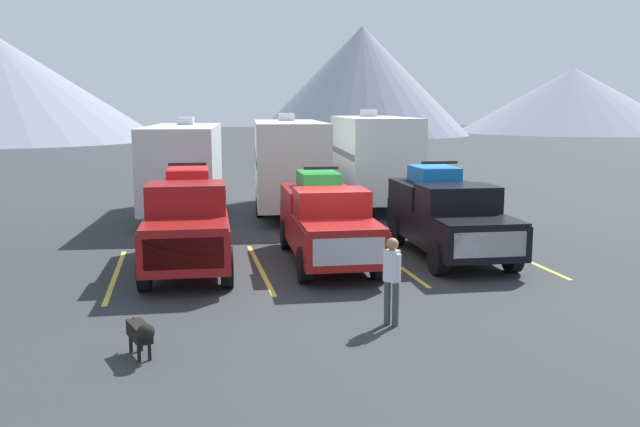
# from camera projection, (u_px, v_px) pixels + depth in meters

# --- Properties ---
(ground_plane) EXTENTS (240.00, 240.00, 0.00)m
(ground_plane) POSITION_uv_depth(u_px,v_px,m) (334.00, 271.00, 17.12)
(ground_plane) COLOR #2D3033
(pickup_truck_a) EXTENTS (2.32, 5.79, 2.62)m
(pickup_truck_a) POSITION_uv_depth(u_px,v_px,m) (188.00, 220.00, 17.36)
(pickup_truck_a) COLOR maroon
(pickup_truck_a) RESTS_ON ground
(pickup_truck_b) EXTENTS (2.26, 5.75, 2.46)m
(pickup_truck_b) POSITION_uv_depth(u_px,v_px,m) (326.00, 220.00, 18.09)
(pickup_truck_b) COLOR maroon
(pickup_truck_b) RESTS_ON ground
(pickup_truck_c) EXTENTS (2.41, 5.54, 2.56)m
(pickup_truck_c) POSITION_uv_depth(u_px,v_px,m) (447.00, 214.00, 18.77)
(pickup_truck_c) COLOR black
(pickup_truck_c) RESTS_ON ground
(lot_stripe_a) EXTENTS (0.12, 5.50, 0.01)m
(lot_stripe_a) POSITION_uv_depth(u_px,v_px,m) (116.00, 275.00, 16.76)
(lot_stripe_a) COLOR gold
(lot_stripe_a) RESTS_ON ground
(lot_stripe_b) EXTENTS (0.12, 5.50, 0.01)m
(lot_stripe_b) POSITION_uv_depth(u_px,v_px,m) (260.00, 268.00, 17.47)
(lot_stripe_b) COLOR gold
(lot_stripe_b) RESTS_ON ground
(lot_stripe_c) EXTENTS (0.12, 5.50, 0.01)m
(lot_stripe_c) POSITION_uv_depth(u_px,v_px,m) (393.00, 261.00, 18.19)
(lot_stripe_c) COLOR gold
(lot_stripe_c) RESTS_ON ground
(lot_stripe_d) EXTENTS (0.12, 5.50, 0.01)m
(lot_stripe_d) POSITION_uv_depth(u_px,v_px,m) (516.00, 255.00, 18.90)
(lot_stripe_d) COLOR gold
(lot_stripe_d) RESTS_ON ground
(camper_trailer_a) EXTENTS (3.24, 9.00, 3.68)m
(camper_trailer_a) POSITION_uv_depth(u_px,v_px,m) (184.00, 164.00, 25.44)
(camper_trailer_a) COLOR silver
(camper_trailer_a) RESTS_ON ground
(camper_trailer_b) EXTENTS (3.25, 8.92, 3.82)m
(camper_trailer_b) POSITION_uv_depth(u_px,v_px,m) (288.00, 161.00, 26.14)
(camper_trailer_b) COLOR silver
(camper_trailer_b) RESTS_ON ground
(camper_trailer_c) EXTENTS (3.31, 8.62, 3.96)m
(camper_trailer_c) POSITION_uv_depth(u_px,v_px,m) (373.00, 156.00, 27.71)
(camper_trailer_c) COLOR white
(camper_trailer_c) RESTS_ON ground
(person_a) EXTENTS (0.31, 0.31, 1.68)m
(person_a) POSITION_uv_depth(u_px,v_px,m) (392.00, 275.00, 12.75)
(person_a) COLOR #3F3F42
(person_a) RESTS_ON ground
(dog) EXTENTS (0.50, 0.98, 0.67)m
(dog) POSITION_uv_depth(u_px,v_px,m) (141.00, 333.00, 11.13)
(dog) COLOR black
(dog) RESTS_ON ground
(mountain_ridge) EXTENTS (152.97, 45.59, 16.52)m
(mountain_ridge) POSITION_uv_depth(u_px,v_px,m) (159.00, 85.00, 88.69)
(mountain_ridge) COLOR gray
(mountain_ridge) RESTS_ON ground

